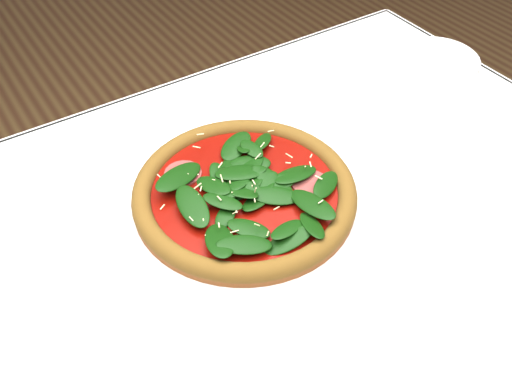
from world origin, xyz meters
TOP-DOWN VIEW (x-y plane):
  - dining_table at (0.00, 0.00)m, footprint 1.21×0.81m
  - plate at (0.07, 0.09)m, footprint 0.34×0.34m
  - pizza at (0.07, 0.09)m, footprint 0.29×0.29m
  - saucer_far at (0.54, 0.20)m, footprint 0.14×0.14m

SIDE VIEW (x-z plane):
  - dining_table at x=0.00m, z-range 0.27..1.02m
  - saucer_far at x=0.54m, z-range 0.75..0.76m
  - plate at x=0.07m, z-range 0.75..0.76m
  - pizza at x=0.07m, z-range 0.76..0.80m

